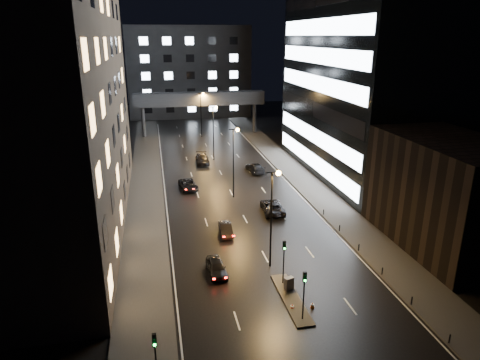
{
  "coord_description": "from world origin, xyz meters",
  "views": [
    {
      "loc": [
        -10.64,
        -29.01,
        22.2
      ],
      "look_at": [
        0.1,
        23.83,
        4.0
      ],
      "focal_mm": 32.0,
      "sensor_mm": 36.0,
      "label": 1
    }
  ],
  "objects": [
    {
      "name": "ground",
      "position": [
        0.0,
        40.0,
        0.0
      ],
      "size": [
        160.0,
        160.0,
        0.0
      ],
      "primitive_type": "plane",
      "color": "black",
      "rests_on": "ground"
    },
    {
      "name": "sidewalk_left",
      "position": [
        -12.5,
        35.0,
        0.07
      ],
      "size": [
        5.0,
        110.0,
        0.15
      ],
      "primitive_type": "cube",
      "color": "#383533",
      "rests_on": "ground"
    },
    {
      "name": "sidewalk_right",
      "position": [
        12.5,
        35.0,
        0.07
      ],
      "size": [
        5.0,
        110.0,
        0.15
      ],
      "primitive_type": "cube",
      "color": "#383533",
      "rests_on": "ground"
    },
    {
      "name": "building_left",
      "position": [
        -22.5,
        24.0,
        20.0
      ],
      "size": [
        15.0,
        48.0,
        40.0
      ],
      "primitive_type": "cube",
      "color": "#2D2319",
      "rests_on": "ground"
    },
    {
      "name": "building_right_low",
      "position": [
        20.0,
        9.0,
        6.0
      ],
      "size": [
        10.0,
        18.0,
        12.0
      ],
      "primitive_type": "cube",
      "color": "black",
      "rests_on": "ground"
    },
    {
      "name": "building_right_glass",
      "position": [
        25.0,
        36.0,
        22.5
      ],
      "size": [
        20.0,
        36.0,
        45.0
      ],
      "primitive_type": "cube",
      "color": "black",
      "rests_on": "ground"
    },
    {
      "name": "building_far",
      "position": [
        0.0,
        98.0,
        12.5
      ],
      "size": [
        34.0,
        14.0,
        25.0
      ],
      "primitive_type": "cube",
      "color": "#333335",
      "rests_on": "ground"
    },
    {
      "name": "skybridge",
      "position": [
        0.0,
        70.0,
        8.34
      ],
      "size": [
        30.0,
        3.0,
        10.0
      ],
      "color": "#333335",
      "rests_on": "ground"
    },
    {
      "name": "median_island",
      "position": [
        0.3,
        2.0,
        0.07
      ],
      "size": [
        1.6,
        8.0,
        0.15
      ],
      "primitive_type": "cube",
      "color": "#383533",
      "rests_on": "ground"
    },
    {
      "name": "traffic_signal_near",
      "position": [
        0.3,
        4.49,
        3.09
      ],
      "size": [
        0.28,
        0.34,
        4.4
      ],
      "color": "black",
      "rests_on": "median_island"
    },
    {
      "name": "traffic_signal_far",
      "position": [
        0.3,
        -1.01,
        3.09
      ],
      "size": [
        0.28,
        0.34,
        4.4
      ],
      "color": "black",
      "rests_on": "median_island"
    },
    {
      "name": "traffic_signal_corner",
      "position": [
        -11.5,
        -6.01,
        2.94
      ],
      "size": [
        0.28,
        0.34,
        4.4
      ],
      "color": "black",
      "rests_on": "ground"
    },
    {
      "name": "bollard_row",
      "position": [
        10.2,
        6.5,
        0.45
      ],
      "size": [
        0.12,
        25.12,
        0.9
      ],
      "color": "black",
      "rests_on": "ground"
    },
    {
      "name": "streetlight_near",
      "position": [
        0.16,
        8.0,
        6.5
      ],
      "size": [
        1.45,
        0.5,
        10.15
      ],
      "color": "black",
      "rests_on": "ground"
    },
    {
      "name": "streetlight_mid_a",
      "position": [
        0.16,
        28.0,
        6.5
      ],
      "size": [
        1.45,
        0.5,
        10.15
      ],
      "color": "black",
      "rests_on": "ground"
    },
    {
      "name": "streetlight_mid_b",
      "position": [
        0.16,
        48.0,
        6.5
      ],
      "size": [
        1.45,
        0.5,
        10.15
      ],
      "color": "black",
      "rests_on": "ground"
    },
    {
      "name": "streetlight_far",
      "position": [
        0.16,
        68.0,
        6.5
      ],
      "size": [
        1.45,
        0.5,
        10.15
      ],
      "color": "black",
      "rests_on": "ground"
    },
    {
      "name": "car_away_a",
      "position": [
        -5.53,
        7.63,
        0.71
      ],
      "size": [
        1.93,
        4.28,
        1.43
      ],
      "primitive_type": "imported",
      "rotation": [
        0.0,
        0.0,
        0.06
      ],
      "color": "black",
      "rests_on": "ground"
    },
    {
      "name": "car_away_b",
      "position": [
        -3.18,
        16.14,
        0.65
      ],
      "size": [
        1.53,
        4.01,
        1.3
      ],
      "primitive_type": "imported",
      "rotation": [
        0.0,
        0.0,
        -0.04
      ],
      "color": "black",
      "rests_on": "ground"
    },
    {
      "name": "car_away_c",
      "position": [
        -6.13,
        32.74,
        0.7
      ],
      "size": [
        2.98,
        5.29,
        1.39
      ],
      "primitive_type": "imported",
      "rotation": [
        0.0,
        0.0,
        0.14
      ],
      "color": "black",
      "rests_on": "ground"
    },
    {
      "name": "car_away_d",
      "position": [
        -2.38,
        46.25,
        0.82
      ],
      "size": [
        2.48,
        5.72,
        1.64
      ],
      "primitive_type": "imported",
      "rotation": [
        0.0,
        0.0,
        -0.03
      ],
      "color": "black",
      "rests_on": "ground"
    },
    {
      "name": "car_toward_a",
      "position": [
        4.02,
        21.49,
        0.79
      ],
      "size": [
        2.98,
        5.83,
        1.57
      ],
      "primitive_type": "imported",
      "rotation": [
        0.0,
        0.0,
        3.08
      ],
      "color": "black",
      "rests_on": "ground"
    },
    {
      "name": "car_toward_b",
      "position": [
        5.87,
        39.2,
        0.77
      ],
      "size": [
        2.71,
        5.51,
        1.54
      ],
      "primitive_type": "imported",
      "rotation": [
        0.0,
        0.0,
        3.25
      ],
      "color": "black",
      "rests_on": "ground"
    },
    {
      "name": "utility_cabinet",
      "position": [
        0.54,
        3.43,
        0.73
      ],
      "size": [
        0.93,
        0.71,
        1.17
      ],
      "primitive_type": "cube",
      "rotation": [
        0.0,
        0.0,
        0.34
      ],
      "color": "#525255",
      "rests_on": "median_island"
    },
    {
      "name": "cone_a",
      "position": [
        -0.06,
        0.6,
        0.26
      ],
      "size": [
        0.4,
        0.4,
        0.53
      ],
      "primitive_type": "cone",
      "rotation": [
        0.0,
        0.0,
        0.01
      ],
      "color": "red",
      "rests_on": "ground"
    },
    {
      "name": "cone_b",
      "position": [
        1.71,
        0.44,
        0.28
      ],
      "size": [
        0.44,
        0.44,
        0.56
      ],
      "primitive_type": "cone",
      "rotation": [
        0.0,
        0.0,
        -0.17
      ],
      "color": "#EE5F0C",
      "rests_on": "ground"
    }
  ]
}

